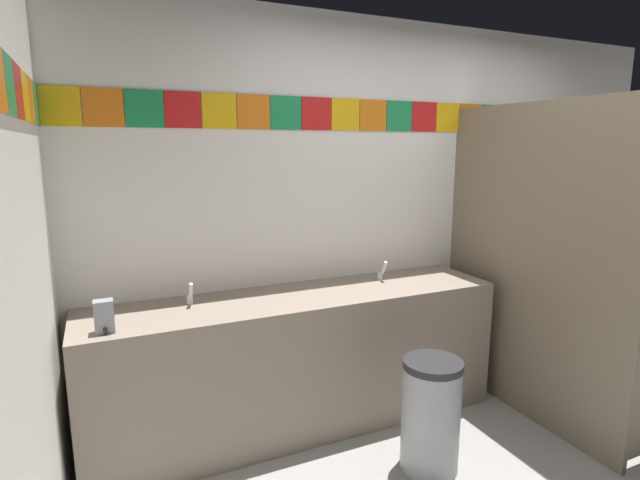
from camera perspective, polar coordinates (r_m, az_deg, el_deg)
The scene contains 8 objects.
wall_back at distance 3.62m, azimuth 9.84°, elevation 3.62°, with size 4.54×0.09×2.56m.
vanity_counter at distance 3.13m, azimuth -2.34°, elevation -13.67°, with size 2.52×0.57×0.84m.
faucet_left at distance 2.89m, azimuth -14.83°, elevation -6.27°, with size 0.04×0.10×0.14m.
faucet_right at distance 3.32m, azimuth 7.17°, elevation -3.76°, with size 0.04×0.10×0.14m.
soap_dispenser at distance 2.61m, azimuth -23.79°, elevation -8.13°, with size 0.09×0.09×0.16m.
stall_divider at distance 3.33m, azimuth 28.29°, elevation -3.18°, with size 0.92×1.47×2.00m.
toilet at distance 4.22m, azimuth 24.81°, elevation -9.93°, with size 0.39×0.49×0.74m.
trash_bin at distance 2.86m, azimuth 12.73°, elevation -19.19°, with size 0.32×0.32×0.62m.
Camera 1 is at (-2.02, -1.37, 1.73)m, focal length 27.55 mm.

